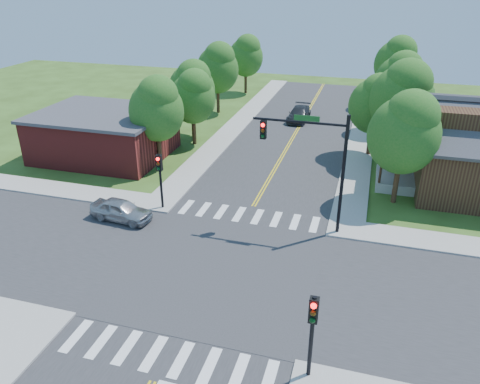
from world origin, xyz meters
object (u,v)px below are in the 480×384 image
(car_silver, at_px, (121,211))
(signal_pole_nw, at_px, (160,171))
(signal_mast_ne, at_px, (314,154))
(car_dgrey, at_px, (299,114))
(signal_pole_se, at_px, (313,323))

(car_silver, bearing_deg, signal_pole_nw, -35.26)
(signal_mast_ne, xyz_separation_m, signal_pole_nw, (-9.51, -0.01, -2.19))
(car_silver, distance_m, car_dgrey, 24.93)
(signal_pole_nw, relative_size, car_dgrey, 0.80)
(signal_pole_nw, bearing_deg, signal_mast_ne, 0.07)
(signal_pole_se, relative_size, car_silver, 0.94)
(car_silver, bearing_deg, car_dgrey, -10.65)
(car_dgrey, bearing_deg, signal_pole_se, -78.34)
(signal_pole_nw, height_order, car_silver, signal_pole_nw)
(signal_pole_nw, bearing_deg, car_silver, -130.86)
(signal_pole_se, distance_m, car_silver, 16.00)
(signal_pole_se, distance_m, car_dgrey, 33.66)
(signal_pole_nw, xyz_separation_m, car_dgrey, (5.18, 21.86, -1.98))
(signal_pole_se, xyz_separation_m, signal_pole_nw, (-11.20, 11.20, 0.00))
(signal_pole_se, distance_m, signal_pole_nw, 15.84)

